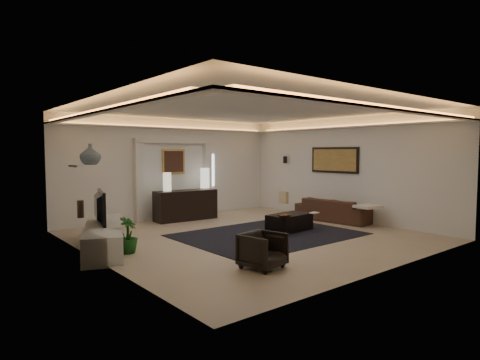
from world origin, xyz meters
TOP-DOWN VIEW (x-y plane):
  - floor at (0.00, 0.00)m, footprint 7.00×7.00m
  - ceiling at (0.00, 0.00)m, footprint 7.00×7.00m
  - wall_back at (0.00, 3.50)m, footprint 7.00×0.00m
  - wall_front at (0.00, -3.50)m, footprint 7.00×0.00m
  - wall_left at (-3.50, 0.00)m, footprint 0.00×7.00m
  - wall_right at (3.50, 0.00)m, footprint 0.00×7.00m
  - cove_soffit at (0.00, 0.00)m, footprint 7.00×7.00m
  - daylight_slit at (1.35, 3.48)m, footprint 0.25×0.03m
  - area_rug at (0.40, -0.20)m, footprint 4.00×3.00m
  - pilaster_left at (-1.15, 3.40)m, footprint 0.22×0.20m
  - pilaster_right at (1.15, 3.40)m, footprint 0.22×0.20m
  - alcove_header at (0.00, 3.40)m, footprint 2.52×0.20m
  - painting_frame at (0.00, 3.47)m, footprint 0.74×0.04m
  - painting_canvas at (0.00, 3.44)m, footprint 0.62×0.02m
  - art_panel_frame at (3.47, 0.30)m, footprint 0.04×1.64m
  - art_panel_gold at (3.44, 0.30)m, footprint 0.02×1.50m
  - wall_sconce at (3.38, 2.20)m, footprint 0.12×0.12m
  - wall_niche at (-3.44, 1.40)m, footprint 0.10×0.55m
  - console at (-0.00, 2.80)m, footprint 1.82×0.66m
  - lamp_left at (-0.51, 2.94)m, footprint 0.25×0.25m
  - lamp_right at (0.85, 3.08)m, footprint 0.27×0.27m
  - media_ledge at (-3.07, 0.91)m, footprint 1.65×2.82m
  - tv at (-3.15, 1.12)m, footprint 1.16×0.45m
  - figurine at (-3.15, 2.06)m, footprint 0.17×0.17m
  - ginger_jar at (-3.15, 1.34)m, footprint 0.54×0.54m
  - plant at (-2.85, 0.26)m, footprint 0.54×0.54m
  - sofa at (3.15, 0.05)m, footprint 2.19×1.04m
  - throw_blanket at (2.96, -1.17)m, footprint 0.65×0.55m
  - throw_pillow at (2.73, 1.61)m, footprint 0.19×0.38m
  - coffee_table at (1.13, -0.18)m, footprint 1.18×0.73m
  - bowl at (0.63, -0.48)m, footprint 0.40×0.40m
  - magazine at (1.69, -0.48)m, footprint 0.23×0.18m
  - armchair at (-1.53, -2.12)m, footprint 0.75×0.77m

SIDE VIEW (x-z plane):
  - floor at x=0.00m, z-range 0.00..0.00m
  - area_rug at x=0.40m, z-range 0.00..0.01m
  - coffee_table at x=1.13m, z-range 0.00..0.41m
  - media_ledge at x=-3.07m, z-range -0.03..0.48m
  - armchair at x=-1.53m, z-range 0.00..0.60m
  - sofa at x=3.15m, z-range 0.00..0.62m
  - plant at x=-2.85m, z-range 0.00..0.69m
  - console at x=0.00m, z-range -0.05..0.85m
  - magazine at x=1.69m, z-range 0.41..0.44m
  - bowl at x=0.63m, z-range 0.41..0.49m
  - throw_blanket at x=2.96m, z-range 0.52..0.58m
  - throw_pillow at x=2.73m, z-range 0.37..0.73m
  - figurine at x=-3.15m, z-range 0.45..0.83m
  - tv at x=-3.15m, z-range 0.45..1.12m
  - lamp_left at x=-0.51m, z-range 0.83..1.35m
  - lamp_right at x=0.85m, z-range 0.79..1.39m
  - pilaster_left at x=-1.15m, z-range 0.00..2.20m
  - pilaster_right at x=1.15m, z-range 0.00..2.20m
  - daylight_slit at x=1.35m, z-range 0.85..1.85m
  - wall_back at x=0.00m, z-range -2.05..4.95m
  - wall_front at x=0.00m, z-range -2.05..4.95m
  - wall_left at x=-3.50m, z-range -2.05..4.95m
  - wall_right at x=3.50m, z-range -2.05..4.95m
  - painting_frame at x=0.00m, z-range 1.28..2.02m
  - painting_canvas at x=0.00m, z-range 1.34..1.96m
  - wall_niche at x=-3.44m, z-range 1.63..1.67m
  - wall_sconce at x=3.38m, z-range 1.57..1.79m
  - art_panel_gold at x=3.44m, z-range 1.39..2.01m
  - art_panel_frame at x=3.47m, z-range 1.33..2.07m
  - ginger_jar at x=-3.15m, z-range 1.67..2.10m
  - alcove_header at x=0.00m, z-range 2.19..2.31m
  - cove_soffit at x=0.00m, z-range 2.60..2.64m
  - ceiling at x=0.00m, z-range 2.90..2.90m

